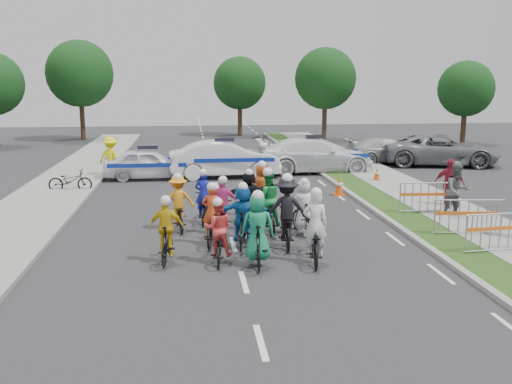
{
  "coord_description": "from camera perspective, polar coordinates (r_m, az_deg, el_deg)",
  "views": [
    {
      "loc": [
        -1.15,
        -12.03,
        4.43
      ],
      "look_at": [
        0.84,
        4.78,
        1.1
      ],
      "focal_mm": 40.0,
      "sensor_mm": 36.0,
      "label": 1
    }
  ],
  "objects": [
    {
      "name": "rider_2",
      "position": [
        14.06,
        -3.83,
        -4.61
      ],
      "size": [
        0.72,
        1.65,
        1.66
      ],
      "rotation": [
        0.0,
        0.0,
        3.08
      ],
      "color": "black",
      "rests_on": "ground"
    },
    {
      "name": "marshal_hiviz",
      "position": [
        27.03,
        -14.31,
        3.37
      ],
      "size": [
        1.4,
        1.12,
        1.89
      ],
      "primitive_type": "imported",
      "rotation": [
        0.0,
        0.0,
        2.74
      ],
      "color": "#FFF50D",
      "rests_on": "ground"
    },
    {
      "name": "rider_5",
      "position": [
        15.3,
        -1.34,
        -2.76
      ],
      "size": [
        1.48,
        1.76,
        1.79
      ],
      "rotation": [
        0.0,
        0.0,
        2.97
      ],
      "color": "black",
      "rests_on": "ground"
    },
    {
      "name": "spectator_1",
      "position": [
        19.46,
        19.48,
        0.09
      ],
      "size": [
        0.97,
        0.79,
        1.84
      ],
      "primitive_type": "imported",
      "rotation": [
        0.0,
        0.0,
        0.11
      ],
      "color": "#504F54",
      "rests_on": "ground"
    },
    {
      "name": "rider_7",
      "position": [
        16.57,
        4.75,
        -2.04
      ],
      "size": [
        0.79,
        1.67,
        1.7
      ],
      "rotation": [
        0.0,
        0.0,
        3.34
      ],
      "color": "black",
      "rests_on": "ground"
    },
    {
      "name": "tree_2",
      "position": [
        42.59,
        20.26,
        9.65
      ],
      "size": [
        3.85,
        3.85,
        5.77
      ],
      "color": "#382619",
      "rests_on": "ground"
    },
    {
      "name": "cone_1",
      "position": [
        25.5,
        11.99,
        1.66
      ],
      "size": [
        0.4,
        0.4,
        0.7
      ],
      "color": "#F24C0C",
      "rests_on": "ground"
    },
    {
      "name": "curb_right",
      "position": [
        18.66,
        13.03,
        -2.71
      ],
      "size": [
        0.2,
        60.0,
        0.12
      ],
      "primitive_type": "cube",
      "color": "gray",
      "rests_on": "ground"
    },
    {
      "name": "rider_0",
      "position": [
        14.08,
        5.87,
        -4.59
      ],
      "size": [
        0.95,
        1.95,
        1.9
      ],
      "rotation": [
        0.0,
        0.0,
        2.98
      ],
      "color": "black",
      "rests_on": "ground"
    },
    {
      "name": "rider_3",
      "position": [
        14.2,
        -8.9,
        -4.4
      ],
      "size": [
        0.89,
        1.66,
        1.7
      ],
      "rotation": [
        0.0,
        0.0,
        3.02
      ],
      "color": "black",
      "rests_on": "ground"
    },
    {
      "name": "cone_0",
      "position": [
        22.45,
        8.32,
        0.51
      ],
      "size": [
        0.4,
        0.4,
        0.7
      ],
      "color": "#F24C0C",
      "rests_on": "ground"
    },
    {
      "name": "civilian_suv",
      "position": [
        31.57,
        18.01,
        4.01
      ],
      "size": [
        6.35,
        3.98,
        1.64
      ],
      "primitive_type": "imported",
      "rotation": [
        0.0,
        0.0,
        1.34
      ],
      "color": "slate",
      "rests_on": "ground"
    },
    {
      "name": "rider_13",
      "position": [
        18.64,
        0.55,
        -0.32
      ],
      "size": [
        0.8,
        1.8,
        1.88
      ],
      "rotation": [
        0.0,
        0.0,
        3.16
      ],
      "color": "black",
      "rests_on": "ground"
    },
    {
      "name": "rider_10",
      "position": [
        17.18,
        -7.77,
        -1.57
      ],
      "size": [
        1.03,
        1.78,
        1.75
      ],
      "rotation": [
        0.0,
        0.0,
        3.27
      ],
      "color": "black",
      "rests_on": "ground"
    },
    {
      "name": "rider_4",
      "position": [
        15.39,
        3.06,
        -2.62
      ],
      "size": [
        1.18,
        2.04,
        2.02
      ],
      "rotation": [
        0.0,
        0.0,
        3.03
      ],
      "color": "black",
      "rests_on": "ground"
    },
    {
      "name": "sidewalk_left",
      "position": [
        18.38,
        -23.51,
        -3.56
      ],
      "size": [
        3.0,
        60.0,
        0.13
      ],
      "primitive_type": "cube",
      "color": "gray",
      "rests_on": "ground"
    },
    {
      "name": "rider_6",
      "position": [
        15.62,
        -4.42,
        -3.17
      ],
      "size": [
        0.9,
        1.79,
        1.75
      ],
      "rotation": [
        0.0,
        0.0,
        2.96
      ],
      "color": "black",
      "rests_on": "ground"
    },
    {
      "name": "tree_3",
      "position": [
        44.73,
        -17.21,
        11.23
      ],
      "size": [
        4.9,
        4.9,
        7.35
      ],
      "color": "#382619",
      "rests_on": "ground"
    },
    {
      "name": "barrier_1",
      "position": [
        17.31,
        20.44,
        -2.5
      ],
      "size": [
        2.05,
        0.74,
        1.12
      ],
      "primitive_type": null,
      "rotation": [
        0.0,
        0.0,
        -0.12
      ],
      "color": "#A5A8AD",
      "rests_on": "ground"
    },
    {
      "name": "police_car_2",
      "position": [
        27.94,
        5.9,
        3.67
      ],
      "size": [
        5.76,
        2.39,
        1.66
      ],
      "primitive_type": "imported",
      "rotation": [
        0.0,
        0.0,
        1.58
      ],
      "color": "white",
      "rests_on": "ground"
    },
    {
      "name": "ground",
      "position": [
        12.87,
        -1.23,
        -9.0
      ],
      "size": [
        90.0,
        90.0,
        0.0
      ],
      "primitive_type": "plane",
      "color": "#28282B",
      "rests_on": "ground"
    },
    {
      "name": "rider_12",
      "position": [
        18.04,
        -5.26,
        -1.26
      ],
      "size": [
        0.73,
        1.74,
        1.73
      ],
      "rotation": [
        0.0,
        0.0,
        3.06
      ],
      "color": "black",
      "rests_on": "ground"
    },
    {
      "name": "spectator_2",
      "position": [
        21.0,
        18.76,
        0.8
      ],
      "size": [
        1.1,
        0.93,
        1.76
      ],
      "primitive_type": "imported",
      "rotation": [
        0.0,
        0.0,
        -0.58
      ],
      "color": "maroon",
      "rests_on": "ground"
    },
    {
      "name": "civilian_sedan",
      "position": [
        31.84,
        13.07,
        4.06
      ],
      "size": [
        4.72,
        2.11,
        1.34
      ],
      "primitive_type": "imported",
      "rotation": [
        0.0,
        0.0,
        1.62
      ],
      "color": "#B2B2B7",
      "rests_on": "ground"
    },
    {
      "name": "barrier_2",
      "position": [
        19.73,
        16.84,
        -0.67
      ],
      "size": [
        2.03,
        0.63,
        1.12
      ],
      "primitive_type": null,
      "rotation": [
        0.0,
        0.0,
        -0.07
      ],
      "color": "#A5A8AD",
      "rests_on": "ground"
    },
    {
      "name": "sidewalk_right",
      "position": [
        19.64,
        19.92,
        -2.39
      ],
      "size": [
        2.4,
        60.0,
        0.13
      ],
      "primitive_type": "cube",
      "color": "gray",
      "rests_on": "ground"
    },
    {
      "name": "rider_1",
      "position": [
        13.73,
        0.15,
        -4.48
      ],
      "size": [
        0.82,
        1.83,
        1.89
      ],
      "rotation": [
        0.0,
        0.0,
        3.08
      ],
      "color": "black",
      "rests_on": "ground"
    },
    {
      "name": "rider_8",
      "position": [
        16.84,
        1.13,
        -1.61
      ],
      "size": [
        0.85,
        1.94,
        1.94
      ],
      "rotation": [
        0.0,
        0.0,
        3.21
      ],
      "color": "black",
      "rests_on": "ground"
    },
    {
      "name": "barrier_0",
      "position": [
        15.88,
        23.19,
        -3.9
      ],
      "size": [
        2.03,
        0.66,
        1.12
      ],
      "primitive_type": null,
      "rotation": [
        0.0,
        0.0,
        0.08
      ],
      "color": "#A5A8AD",
      "rests_on": "ground"
    },
    {
      "name": "rider_9",
      "position": [
        16.61,
        -3.32,
        -1.96
      ],
      "size": [
        0.92,
        1.71,
        1.74
      ],
      "rotation": [
        0.0,
        0.0,
        2.99
      ],
      "color": "black",
      "rests_on": "ground"
    },
    {
      "name": "tree_4",
      "position": [
        46.22,
        -1.64,
        10.82
      ],
      "size": [
        4.2,
        4.2,
        6.3
      ],
      "color": "#382619",
      "rests_on": "ground"
    },
    {
      "name": "parked_bike",
      "position": [
        24.15,
        -18.09,
        1.1
      ],
      "size": [
        1.74,
        0.65,
        0.91
      ],
      "primitive_type": "imported",
      "rotation": [
        0.0,
        0.0,
        1.55
      ],
      "color": "black",
      "rests_on": "ground"
    },
    {
      "name": "rider_11",
      "position": [
        17.87,
        -0.71,
        -0.8
      ],
      "size": [
        1.4,
        1.67,
        1.73
      ],
      "rotation": [
        0.0,
        0.0,
        3.19
      ],
      "color": "black",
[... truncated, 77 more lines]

